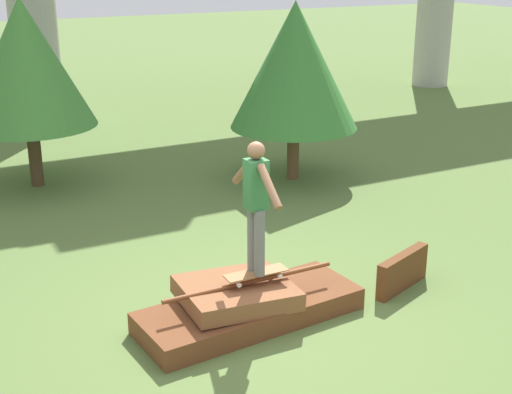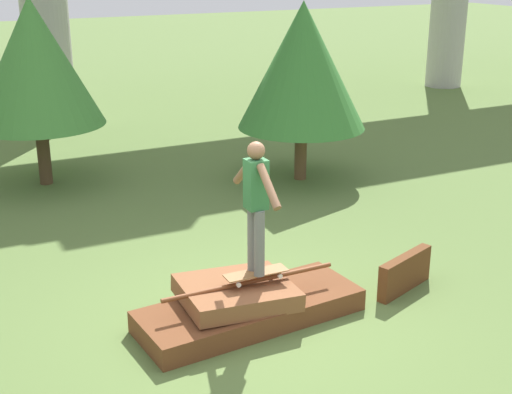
{
  "view_description": "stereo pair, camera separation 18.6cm",
  "coord_description": "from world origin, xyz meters",
  "px_view_note": "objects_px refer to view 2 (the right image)",
  "views": [
    {
      "loc": [
        -3.37,
        -6.47,
        4.03
      ],
      "look_at": [
        0.06,
        -0.02,
        1.51
      ],
      "focal_mm": 50.0,
      "sensor_mm": 36.0,
      "label": 1
    },
    {
      "loc": [
        -3.2,
        -6.56,
        4.03
      ],
      "look_at": [
        0.06,
        -0.02,
        1.51
      ],
      "focal_mm": 50.0,
      "sensor_mm": 36.0,
      "label": 2
    }
  ],
  "objects_px": {
    "tree_behind_right": "(302,66)",
    "skater": "(256,200)",
    "skateboard": "(256,273)",
    "tree_behind_left": "(35,62)"
  },
  "relations": [
    {
      "from": "tree_behind_left",
      "to": "tree_behind_right",
      "type": "height_order",
      "value": "tree_behind_left"
    },
    {
      "from": "tree_behind_left",
      "to": "skater",
      "type": "bearing_deg",
      "value": -79.64
    },
    {
      "from": "skateboard",
      "to": "skater",
      "type": "xyz_separation_m",
      "value": [
        -0.0,
        0.0,
        0.88
      ]
    },
    {
      "from": "skateboard",
      "to": "skater",
      "type": "distance_m",
      "value": 0.88
    },
    {
      "from": "skateboard",
      "to": "skater",
      "type": "height_order",
      "value": "skater"
    },
    {
      "from": "tree_behind_right",
      "to": "skateboard",
      "type": "bearing_deg",
      "value": -125.21
    },
    {
      "from": "tree_behind_right",
      "to": "tree_behind_left",
      "type": "bearing_deg",
      "value": 157.07
    },
    {
      "from": "skateboard",
      "to": "tree_behind_right",
      "type": "height_order",
      "value": "tree_behind_right"
    },
    {
      "from": "tree_behind_right",
      "to": "skater",
      "type": "bearing_deg",
      "value": -125.21
    },
    {
      "from": "skateboard",
      "to": "tree_behind_left",
      "type": "relative_size",
      "value": 0.22
    }
  ]
}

